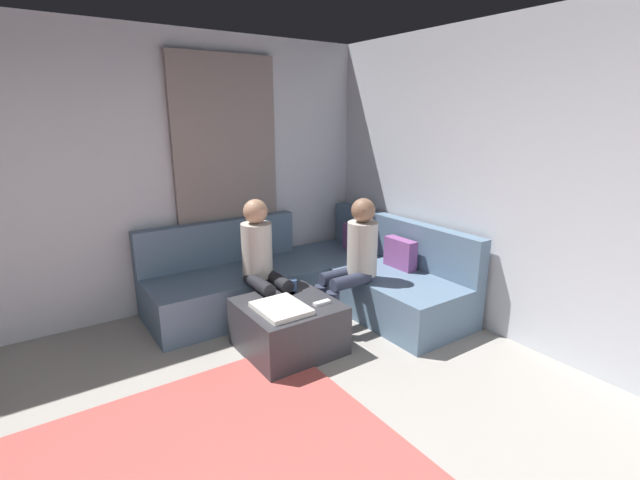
% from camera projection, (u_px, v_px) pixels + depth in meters
% --- Properties ---
extents(wall_back, '(6.00, 0.12, 2.70)m').
position_uv_depth(wall_back, '(595.00, 196.00, 3.25)').
color(wall_back, silver).
rests_on(wall_back, ground_plane).
extents(wall_left, '(0.12, 6.00, 2.70)m').
position_uv_depth(wall_left, '(86.00, 181.00, 3.98)').
color(wall_left, silver).
rests_on(wall_left, ground_plane).
extents(curtain_panel, '(0.06, 1.10, 2.50)m').
position_uv_depth(curtain_panel, '(228.00, 182.00, 4.64)').
color(curtain_panel, gray).
rests_on(curtain_panel, ground_plane).
extents(sectional_couch, '(2.10, 2.55, 0.87)m').
position_uv_depth(sectional_couch, '(315.00, 280.00, 4.62)').
color(sectional_couch, slate).
rests_on(sectional_couch, ground_plane).
extents(ottoman, '(0.76, 0.76, 0.42)m').
position_uv_depth(ottoman, '(288.00, 326.00, 3.76)').
color(ottoman, '#333338').
rests_on(ottoman, ground_plane).
extents(folded_blanket, '(0.44, 0.36, 0.04)m').
position_uv_depth(folded_blanket, '(281.00, 308.00, 3.55)').
color(folded_blanket, white).
rests_on(folded_blanket, ottoman).
extents(coffee_mug, '(0.08, 0.08, 0.10)m').
position_uv_depth(coffee_mug, '(293.00, 285.00, 3.96)').
color(coffee_mug, '#334C72').
rests_on(coffee_mug, ottoman).
extents(game_remote, '(0.05, 0.15, 0.02)m').
position_uv_depth(game_remote, '(322.00, 303.00, 3.68)').
color(game_remote, white).
rests_on(game_remote, ottoman).
extents(person_on_couch_back, '(0.30, 0.60, 1.20)m').
position_uv_depth(person_on_couch_back, '(354.00, 258.00, 4.10)').
color(person_on_couch_back, '#2D3347').
rests_on(person_on_couch_back, ground_plane).
extents(person_on_couch_side, '(0.60, 0.30, 1.20)m').
position_uv_depth(person_on_couch_side, '(262.00, 260.00, 4.03)').
color(person_on_couch_side, black).
rests_on(person_on_couch_side, ground_plane).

